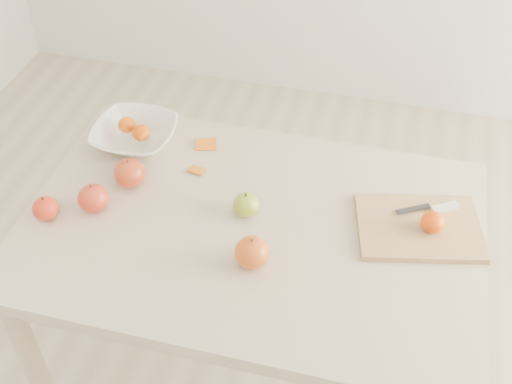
# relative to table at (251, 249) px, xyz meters

# --- Properties ---
(ground) EXTENTS (3.50, 3.50, 0.00)m
(ground) POSITION_rel_table_xyz_m (0.00, 0.00, -0.65)
(ground) COLOR #C6B293
(ground) RESTS_ON ground
(table) EXTENTS (1.20, 0.80, 0.75)m
(table) POSITION_rel_table_xyz_m (0.00, 0.00, 0.00)
(table) COLOR beige
(table) RESTS_ON ground
(cutting_board) EXTENTS (0.36, 0.29, 0.02)m
(cutting_board) POSITION_rel_table_xyz_m (0.43, 0.09, 0.11)
(cutting_board) COLOR tan
(cutting_board) RESTS_ON table
(board_tangerine) EXTENTS (0.06, 0.06, 0.05)m
(board_tangerine) POSITION_rel_table_xyz_m (0.46, 0.08, 0.14)
(board_tangerine) COLOR #E73C08
(board_tangerine) RESTS_ON cutting_board
(fruit_bowl) EXTENTS (0.25, 0.25, 0.06)m
(fruit_bowl) POSITION_rel_table_xyz_m (-0.42, 0.24, 0.13)
(fruit_bowl) COLOR white
(fruit_bowl) RESTS_ON table
(bowl_tangerine_near) EXTENTS (0.05, 0.05, 0.05)m
(bowl_tangerine_near) POSITION_rel_table_xyz_m (-0.45, 0.25, 0.15)
(bowl_tangerine_near) COLOR #E06307
(bowl_tangerine_near) RESTS_ON fruit_bowl
(bowl_tangerine_far) EXTENTS (0.05, 0.05, 0.05)m
(bowl_tangerine_far) POSITION_rel_table_xyz_m (-0.39, 0.23, 0.16)
(bowl_tangerine_far) COLOR #D95707
(bowl_tangerine_far) RESTS_ON fruit_bowl
(orange_peel_a) EXTENTS (0.07, 0.06, 0.01)m
(orange_peel_a) POSITION_rel_table_xyz_m (-0.21, 0.28, 0.10)
(orange_peel_a) COLOR orange
(orange_peel_a) RESTS_ON table
(orange_peel_b) EXTENTS (0.05, 0.04, 0.01)m
(orange_peel_b) POSITION_rel_table_xyz_m (-0.20, 0.16, 0.10)
(orange_peel_b) COLOR orange
(orange_peel_b) RESTS_ON table
(paring_knife) EXTENTS (0.16, 0.08, 0.01)m
(paring_knife) POSITION_rel_table_xyz_m (0.47, 0.16, 0.12)
(paring_knife) COLOR white
(paring_knife) RESTS_ON cutting_board
(apple_green) EXTENTS (0.07, 0.07, 0.06)m
(apple_green) POSITION_rel_table_xyz_m (-0.02, 0.04, 0.13)
(apple_green) COLOR olive
(apple_green) RESTS_ON table
(apple_red_e) EXTENTS (0.09, 0.09, 0.08)m
(apple_red_e) POSITION_rel_table_xyz_m (0.04, -0.13, 0.14)
(apple_red_e) COLOR maroon
(apple_red_e) RESTS_ON table
(apple_red_b) EXTENTS (0.08, 0.08, 0.07)m
(apple_red_b) POSITION_rel_table_xyz_m (-0.42, -0.05, 0.14)
(apple_red_b) COLOR maroon
(apple_red_b) RESTS_ON table
(apple_red_d) EXTENTS (0.07, 0.07, 0.06)m
(apple_red_d) POSITION_rel_table_xyz_m (-0.53, -0.11, 0.13)
(apple_red_d) COLOR #A6060C
(apple_red_d) RESTS_ON table
(apple_red_a) EXTENTS (0.09, 0.09, 0.08)m
(apple_red_a) POSITION_rel_table_xyz_m (-0.37, 0.07, 0.14)
(apple_red_a) COLOR maroon
(apple_red_a) RESTS_ON table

